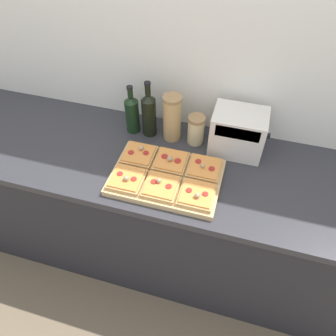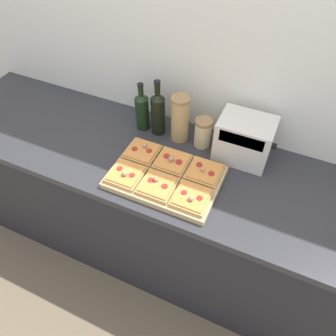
{
  "view_description": "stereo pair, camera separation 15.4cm",
  "coord_description": "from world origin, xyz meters",
  "px_view_note": "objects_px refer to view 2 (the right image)",
  "views": [
    {
      "loc": [
        0.34,
        -0.77,
        2.1
      ],
      "look_at": [
        0.05,
        0.23,
        0.98
      ],
      "focal_mm": 35.0,
      "sensor_mm": 36.0,
      "label": 1
    },
    {
      "loc": [
        0.48,
        -0.72,
        2.1
      ],
      "look_at": [
        0.05,
        0.23,
        0.98
      ],
      "focal_mm": 35.0,
      "sensor_mm": 36.0,
      "label": 2
    }
  ],
  "objects_px": {
    "wine_bottle": "(158,112)",
    "toaster_oven": "(244,139)",
    "olive_oil_bottle": "(142,110)",
    "cutting_board": "(165,177)",
    "grain_jar_short": "(203,133)",
    "grain_jar_tall": "(180,119)"
  },
  "relations": [
    {
      "from": "grain_jar_tall",
      "to": "grain_jar_short",
      "type": "xyz_separation_m",
      "value": [
        0.13,
        0.0,
        -0.05
      ]
    },
    {
      "from": "cutting_board",
      "to": "grain_jar_short",
      "type": "height_order",
      "value": "grain_jar_short"
    },
    {
      "from": "wine_bottle",
      "to": "olive_oil_bottle",
      "type": "bearing_deg",
      "value": -180.0
    },
    {
      "from": "olive_oil_bottle",
      "to": "grain_jar_short",
      "type": "relative_size",
      "value": 1.72
    },
    {
      "from": "olive_oil_bottle",
      "to": "grain_jar_short",
      "type": "height_order",
      "value": "olive_oil_bottle"
    },
    {
      "from": "olive_oil_bottle",
      "to": "wine_bottle",
      "type": "relative_size",
      "value": 0.87
    },
    {
      "from": "grain_jar_tall",
      "to": "toaster_oven",
      "type": "height_order",
      "value": "grain_jar_tall"
    },
    {
      "from": "grain_jar_tall",
      "to": "toaster_oven",
      "type": "bearing_deg",
      "value": -0.14
    },
    {
      "from": "wine_bottle",
      "to": "cutting_board",
      "type": "bearing_deg",
      "value": -59.16
    },
    {
      "from": "grain_jar_tall",
      "to": "toaster_oven",
      "type": "relative_size",
      "value": 0.91
    },
    {
      "from": "olive_oil_bottle",
      "to": "wine_bottle",
      "type": "height_order",
      "value": "wine_bottle"
    },
    {
      "from": "toaster_oven",
      "to": "wine_bottle",
      "type": "bearing_deg",
      "value": 179.89
    },
    {
      "from": "wine_bottle",
      "to": "toaster_oven",
      "type": "xyz_separation_m",
      "value": [
        0.46,
        -0.0,
        -0.02
      ]
    },
    {
      "from": "grain_jar_short",
      "to": "wine_bottle",
      "type": "bearing_deg",
      "value": 180.0
    },
    {
      "from": "olive_oil_bottle",
      "to": "toaster_oven",
      "type": "distance_m",
      "value": 0.56
    },
    {
      "from": "wine_bottle",
      "to": "grain_jar_tall",
      "type": "distance_m",
      "value": 0.12
    },
    {
      "from": "cutting_board",
      "to": "wine_bottle",
      "type": "height_order",
      "value": "wine_bottle"
    },
    {
      "from": "grain_jar_tall",
      "to": "toaster_oven",
      "type": "distance_m",
      "value": 0.34
    },
    {
      "from": "grain_jar_tall",
      "to": "cutting_board",
      "type": "bearing_deg",
      "value": -79.52
    },
    {
      "from": "cutting_board",
      "to": "grain_jar_short",
      "type": "relative_size",
      "value": 3.18
    },
    {
      "from": "olive_oil_bottle",
      "to": "toaster_oven",
      "type": "height_order",
      "value": "olive_oil_bottle"
    },
    {
      "from": "cutting_board",
      "to": "toaster_oven",
      "type": "bearing_deg",
      "value": 46.83
    }
  ]
}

